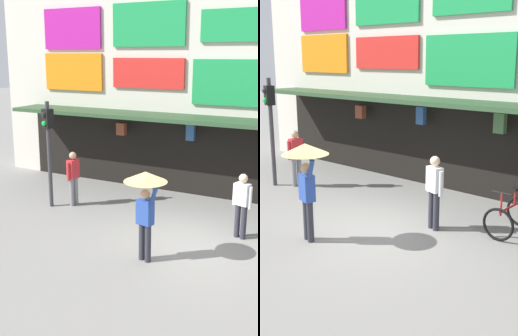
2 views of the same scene
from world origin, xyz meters
The scene contains 7 objects.
ground_plane centered at (0.00, 0.00, 0.00)m, with size 80.00×80.00×0.00m, color gray.
shopfront centered at (0.00, 4.57, 3.96)m, with size 18.00×2.60×8.00m.
traffic_light_near centered at (-4.68, 0.81, 2.14)m, with size 0.33×0.35×3.20m.
bicycle_parked centered at (2.42, 2.03, 0.39)m, with size 0.73×1.16×1.05m.
pedestrian_in_black centered at (-4.13, 1.24, 0.95)m, with size 0.26×0.53×1.68m.
pedestrian_in_blue centered at (1.02, 1.13, 0.95)m, with size 0.51×0.32×1.68m.
pedestrian_with_umbrella centered at (-0.56, -1.14, 1.64)m, with size 0.96×0.96×2.08m.
Camera 2 is at (6.50, -6.52, 3.73)m, focal length 47.29 mm.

